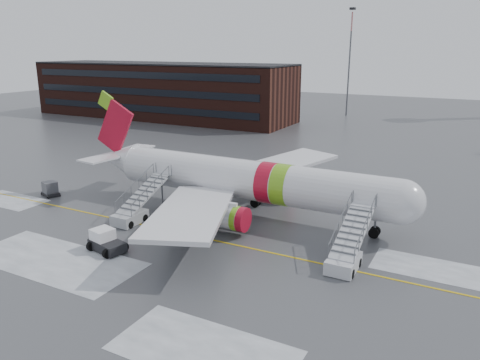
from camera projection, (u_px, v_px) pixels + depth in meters
The scene contains 8 objects.
ground at pixel (193, 231), 41.58m from camera, with size 260.00×260.00×0.00m, color #494C4F.
airliner at pixel (241, 180), 45.07m from camera, with size 35.03×32.97×11.18m.
airstair_fwd at pixel (347, 253), 34.61m from camera, with size 2.05×7.70×3.48m.
airstair_aft at pixel (135, 210), 43.68m from camera, with size 2.05×7.70×3.48m.
pushback_tug at pixel (106, 242), 37.31m from camera, with size 3.35×2.79×1.75m.
uld_container at pixel (50, 189), 51.15m from camera, with size 2.27×1.95×1.57m.
terminal_building at pixel (161, 90), 106.87m from camera, with size 62.00×16.11×12.30m.
light_mast_far_n at pixel (350, 55), 107.64m from camera, with size 1.20×1.20×24.25m.
Camera 1 is at (21.89, -32.25, 15.74)m, focal length 35.00 mm.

